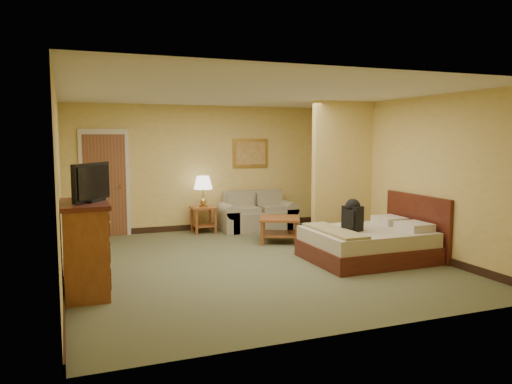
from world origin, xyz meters
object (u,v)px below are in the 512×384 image
coffee_table (280,224)px  dresser (85,248)px  bed (371,243)px  loveseat (257,217)px

coffee_table → dresser: 4.00m
coffee_table → bed: size_ratio=0.50×
loveseat → coffee_table: 1.35m
loveseat → bed: 3.18m
bed → loveseat: bearing=103.4°
loveseat → dresser: (-3.56, -3.29, 0.32)m
coffee_table → bed: (0.81, -1.75, -0.06)m
loveseat → dresser: 4.86m
coffee_table → dresser: (-3.49, -1.94, 0.25)m
loveseat → coffee_table: loveseat is taller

